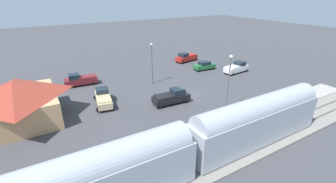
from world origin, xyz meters
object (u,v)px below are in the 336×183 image
(pedestrian_waiting_far, at_px, (265,105))
(light_pole_near_platform, at_px, (229,77))
(pickup_red, at_px, (186,57))
(station_building, at_px, (17,102))
(pedestrian_on_platform, at_px, (271,104))
(pickup_maroon, at_px, (80,80))
(pickup_white, at_px, (237,68))
(pickup_tan, at_px, (103,98))
(sedan_green, at_px, (204,66))
(light_pole_lot_center, at_px, (152,58))
(pickup_black, at_px, (172,97))

(pedestrian_waiting_far, distance_m, light_pole_near_platform, 6.18)
(pedestrian_waiting_far, distance_m, pickup_red, 26.67)
(station_building, height_order, pedestrian_on_platform, station_building)
(pedestrian_waiting_far, bearing_deg, pickup_maroon, 39.03)
(pedestrian_on_platform, distance_m, pickup_white, 16.91)
(pickup_tan, bearing_deg, light_pole_near_platform, -128.12)
(pedestrian_waiting_far, relative_size, pickup_white, 0.31)
(pickup_maroon, bearing_deg, sedan_green, -99.41)
(station_building, distance_m, pickup_red, 35.47)
(pickup_maroon, height_order, sedan_green, pickup_maroon)
(pickup_red, xyz_separation_m, pickup_tan, (-12.48, 23.07, 0.00))
(sedan_green, bearing_deg, pickup_tan, 103.61)
(light_pole_lot_center, bearing_deg, pickup_tan, 111.24)
(pedestrian_on_platform, height_order, pickup_maroon, pickup_maroon)
(station_building, distance_m, pickup_maroon, 12.84)
(pickup_white, bearing_deg, pedestrian_waiting_far, 146.32)
(pickup_black, relative_size, light_pole_near_platform, 0.70)
(pedestrian_on_platform, relative_size, light_pole_lot_center, 0.24)
(station_building, relative_size, light_pole_near_platform, 1.33)
(pickup_red, relative_size, light_pole_lot_center, 0.79)
(pickup_tan, relative_size, light_pole_lot_center, 0.79)
(pickup_black, height_order, sedan_green, pickup_black)
(sedan_green, xyz_separation_m, pickup_tan, (-5.52, 22.81, 0.15))
(pickup_black, height_order, pickup_tan, same)
(station_building, distance_m, pedestrian_waiting_far, 31.27)
(pedestrian_waiting_far, relative_size, sedan_green, 0.37)
(pickup_white, xyz_separation_m, pickup_black, (-5.41, 18.44, 0.00))
(pickup_white, height_order, light_pole_lot_center, light_pole_lot_center)
(pedestrian_on_platform, relative_size, pickup_red, 0.30)
(station_building, xyz_separation_m, pickup_tan, (-0.58, -10.30, -1.62))
(pickup_maroon, relative_size, light_pole_lot_center, 0.77)
(pedestrian_waiting_far, xyz_separation_m, light_pole_near_platform, (2.99, 4.00, 3.64))
(pickup_red, height_order, pickup_tan, same)
(station_building, height_order, pickup_white, station_building)
(station_building, relative_size, pickup_tan, 1.85)
(station_building, xyz_separation_m, light_pole_near_platform, (-11.20, -23.83, 2.28))
(pedestrian_waiting_far, xyz_separation_m, pickup_tan, (13.61, 17.53, -0.25))
(pickup_maroon, relative_size, pickup_red, 0.98)
(station_building, xyz_separation_m, pedestrian_on_platform, (-14.40, -28.71, -1.36))
(pedestrian_on_platform, distance_m, pickup_maroon, 30.48)
(station_building, bearing_deg, pedestrian_on_platform, -116.64)
(station_building, distance_m, sedan_green, 33.53)
(sedan_green, distance_m, light_pole_lot_center, 13.58)
(pedestrian_waiting_far, xyz_separation_m, sedan_green, (19.14, -5.28, -0.40))
(light_pole_lot_center, bearing_deg, pickup_white, -100.29)
(light_pole_near_platform, bearing_deg, pickup_red, -22.44)
(pedestrian_waiting_far, height_order, pickup_tan, pickup_tan)
(pickup_black, relative_size, pickup_tan, 0.97)
(station_building, xyz_separation_m, light_pole_lot_center, (3.25, -20.16, 1.93))
(pickup_white, distance_m, pickup_black, 19.22)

